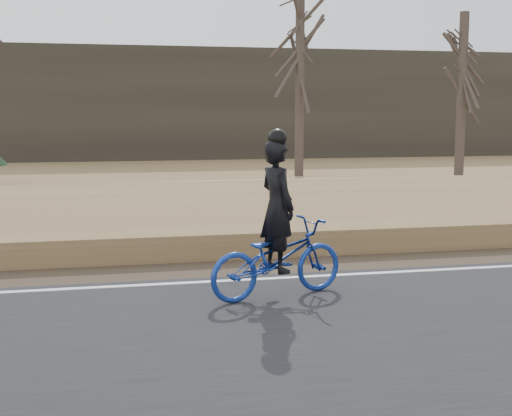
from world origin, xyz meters
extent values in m
plane|color=#92724A|center=(0.00, 0.00, 0.00)|extent=(120.00, 120.00, 0.00)
cube|color=black|center=(0.00, -2.50, 0.03)|extent=(120.00, 6.00, 0.06)
cube|color=silver|center=(0.00, 0.20, 0.07)|extent=(120.00, 0.12, 0.01)
cube|color=#473A2B|center=(0.00, 1.20, 0.02)|extent=(120.00, 1.60, 0.04)
cube|color=#92724A|center=(0.00, 4.20, 0.22)|extent=(120.00, 5.00, 0.44)
cube|color=slate|center=(0.00, 8.00, 0.23)|extent=(120.00, 3.00, 0.45)
cube|color=black|center=(0.00, 8.00, 0.52)|extent=(120.00, 2.40, 0.14)
cube|color=brown|center=(0.00, 7.28, 0.67)|extent=(120.00, 0.07, 0.15)
cube|color=brown|center=(0.00, 8.72, 0.67)|extent=(120.00, 0.07, 0.15)
cube|color=#383328|center=(0.00, 30.00, 3.00)|extent=(120.00, 4.00, 6.00)
imported|color=navy|center=(0.66, -0.82, 0.59)|extent=(2.12, 1.25, 1.05)
imported|color=black|center=(0.66, -0.82, 1.29)|extent=(0.59, 0.74, 1.77)
sphere|color=black|center=(0.66, -0.82, 2.20)|extent=(0.26, 0.26, 0.26)
cylinder|color=#4C4037|center=(6.25, 17.70, 3.64)|extent=(0.36, 0.36, 7.29)
cylinder|color=#4C4037|center=(11.84, 14.96, 3.13)|extent=(0.36, 0.36, 6.27)
camera|label=1|loc=(-1.66, -9.96, 2.54)|focal=50.00mm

